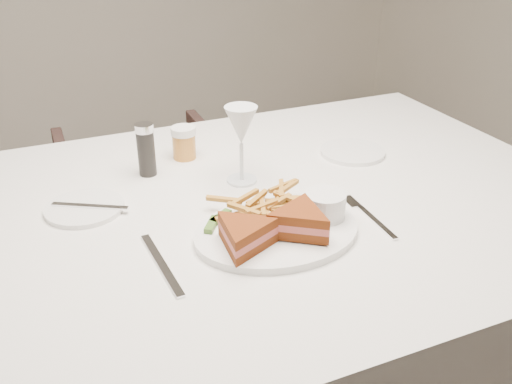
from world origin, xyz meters
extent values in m
cube|color=silver|center=(0.30, 0.36, 0.38)|extent=(1.59, 1.15, 0.75)
imported|color=#49322D|center=(0.38, 1.31, 0.30)|extent=(0.64, 0.61, 0.60)
ellipsoid|color=white|center=(0.29, 0.22, 0.76)|extent=(0.34, 0.28, 0.01)
cube|color=silver|center=(0.07, 0.23, 0.75)|extent=(0.03, 0.21, 0.00)
cylinder|color=white|center=(0.00, 0.49, 0.76)|extent=(0.16, 0.16, 0.01)
cylinder|color=white|center=(0.66, 0.45, 0.76)|extent=(0.16, 0.16, 0.01)
cylinder|color=black|center=(0.17, 0.59, 0.81)|extent=(0.04, 0.04, 0.12)
cylinder|color=#BA752C|center=(0.28, 0.63, 0.79)|extent=(0.06, 0.06, 0.08)
cube|color=#426924|center=(0.22, 0.30, 0.77)|extent=(0.06, 0.04, 0.01)
cube|color=#426924|center=(0.19, 0.28, 0.77)|extent=(0.05, 0.05, 0.01)
cylinder|color=white|center=(0.40, 0.21, 0.79)|extent=(0.08, 0.08, 0.05)
camera|label=1|loc=(-0.19, -0.57, 1.32)|focal=40.00mm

